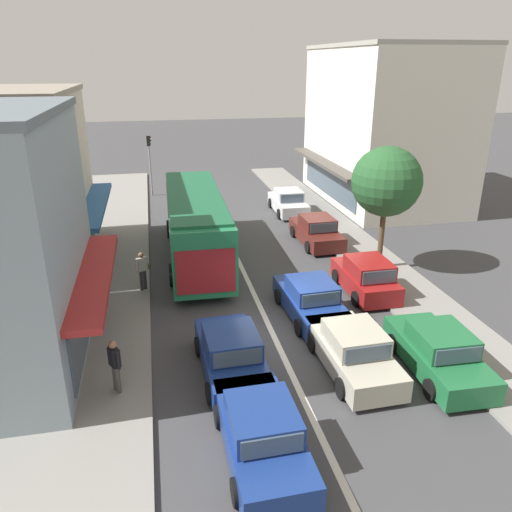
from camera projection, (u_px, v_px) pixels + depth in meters
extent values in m
plane|color=#3F3F42|center=(274.00, 336.00, 17.42)|extent=(140.00, 140.00, 0.00)
cube|color=silver|center=(251.00, 288.00, 21.06)|extent=(0.20, 28.00, 0.01)
cube|color=gray|center=(88.00, 281.00, 21.57)|extent=(5.20, 44.00, 0.14)
cube|color=gray|center=(369.00, 259.00, 24.05)|extent=(2.80, 44.00, 0.12)
cube|color=maroon|center=(93.00, 276.00, 15.54)|extent=(1.10, 7.29, 0.20)
cube|color=#425160|center=(85.00, 314.00, 15.94)|extent=(0.06, 6.34, 1.80)
cube|color=beige|center=(5.00, 185.00, 22.14)|extent=(6.48, 8.80, 7.65)
cube|color=#23568E|center=(94.00, 205.00, 23.25)|extent=(1.10, 8.09, 0.20)
cube|color=#425160|center=(88.00, 232.00, 23.65)|extent=(0.06, 7.04, 1.80)
cube|color=silver|center=(385.00, 127.00, 32.91)|extent=(7.27, 12.00, 9.74)
cube|color=#4C4742|center=(324.00, 163.00, 32.92)|extent=(1.10, 11.04, 0.20)
cube|color=#425160|center=(329.00, 182.00, 33.47)|extent=(0.06, 9.60, 1.80)
cube|color=#A19D92|center=(392.00, 45.00, 31.09)|extent=(7.43, 12.00, 0.24)
cube|color=#237A4C|center=(196.00, 224.00, 23.64)|extent=(2.76, 10.86, 2.70)
cube|color=#425160|center=(195.00, 215.00, 23.49)|extent=(2.79, 10.43, 0.90)
cube|color=maroon|center=(206.00, 272.00, 18.74)|extent=(2.25, 0.11, 1.76)
cube|color=#1A5B39|center=(194.00, 195.00, 23.12)|extent=(2.61, 9.99, 0.12)
cylinder|color=black|center=(169.00, 229.00, 26.96)|extent=(0.28, 0.97, 0.96)
cylinder|color=black|center=(215.00, 226.00, 27.38)|extent=(0.28, 0.97, 0.96)
cylinder|color=black|center=(172.00, 275.00, 21.17)|extent=(0.28, 0.97, 0.96)
cylinder|color=black|center=(231.00, 271.00, 21.59)|extent=(0.28, 0.97, 0.96)
cube|color=navy|center=(231.00, 359.00, 15.15)|extent=(1.84, 4.25, 0.72)
cube|color=navy|center=(232.00, 341.00, 14.82)|extent=(1.61, 1.84, 0.60)
cube|color=#425160|center=(226.00, 327.00, 15.65)|extent=(1.44, 0.10, 0.51)
cube|color=#425160|center=(238.00, 358.00, 13.99)|extent=(1.41, 0.10, 0.48)
cylinder|color=black|center=(198.00, 346.00, 16.18)|extent=(0.20, 0.62, 0.62)
cylinder|color=black|center=(250.00, 340.00, 16.55)|extent=(0.20, 0.62, 0.62)
cylinder|color=black|center=(210.00, 393.00, 13.90)|extent=(0.20, 0.62, 0.62)
cylinder|color=black|center=(269.00, 384.00, 14.27)|extent=(0.20, 0.62, 0.62)
cube|color=navy|center=(261.00, 438.00, 11.95)|extent=(1.80, 4.23, 0.72)
cube|color=navy|center=(263.00, 419.00, 11.62)|extent=(1.59, 1.83, 0.60)
cube|color=#425160|center=(254.00, 395.00, 12.45)|extent=(1.44, 0.09, 0.51)
cube|color=#425160|center=(273.00, 446.00, 10.78)|extent=(1.40, 0.09, 0.48)
cylinder|color=black|center=(218.00, 416.00, 12.99)|extent=(0.19, 0.62, 0.62)
cylinder|color=black|center=(282.00, 407.00, 13.34)|extent=(0.19, 0.62, 0.62)
cylinder|color=black|center=(236.00, 492.00, 10.70)|extent=(0.19, 0.62, 0.62)
cylinder|color=black|center=(312.00, 478.00, 11.05)|extent=(0.19, 0.62, 0.62)
cube|color=navy|center=(310.00, 304.00, 18.58)|extent=(1.90, 4.27, 0.72)
cube|color=navy|center=(312.00, 289.00, 18.25)|extent=(1.64, 1.86, 0.60)
cube|color=#425160|center=(304.00, 279.00, 19.08)|extent=(1.44, 0.12, 0.51)
cube|color=#425160|center=(321.00, 300.00, 17.42)|extent=(1.41, 0.12, 0.48)
cylinder|color=black|center=(279.00, 297.00, 19.60)|extent=(0.21, 0.63, 0.62)
cylinder|color=black|center=(320.00, 292.00, 19.99)|extent=(0.21, 0.63, 0.62)
cylinder|color=black|center=(299.00, 328.00, 17.32)|extent=(0.21, 0.63, 0.62)
cylinder|color=black|center=(345.00, 322.00, 17.72)|extent=(0.21, 0.63, 0.62)
cube|color=#B7B29E|center=(352.00, 355.00, 15.35)|extent=(1.81, 4.23, 0.72)
cube|color=#B7B29E|center=(355.00, 338.00, 15.02)|extent=(1.60, 1.83, 0.60)
cube|color=#425160|center=(344.00, 323.00, 15.85)|extent=(1.44, 0.09, 0.51)
cube|color=#425160|center=(368.00, 354.00, 14.18)|extent=(1.40, 0.09, 0.48)
cylinder|color=black|center=(312.00, 343.00, 16.39)|extent=(0.19, 0.62, 0.62)
cylinder|color=black|center=(361.00, 337.00, 16.75)|extent=(0.19, 0.62, 0.62)
cylinder|color=black|center=(341.00, 388.00, 14.10)|extent=(0.19, 0.62, 0.62)
cylinder|color=black|center=(397.00, 380.00, 14.46)|extent=(0.19, 0.62, 0.62)
cube|color=#1E6638|center=(437.00, 356.00, 15.27)|extent=(1.86, 4.26, 0.72)
cube|color=#1E6638|center=(442.00, 339.00, 14.94)|extent=(1.62, 1.85, 0.60)
cube|color=#425160|center=(427.00, 324.00, 15.78)|extent=(1.44, 0.11, 0.51)
cube|color=#425160|center=(458.00, 356.00, 14.09)|extent=(1.41, 0.11, 0.48)
cylinder|color=black|center=(393.00, 343.00, 16.36)|extent=(0.20, 0.63, 0.62)
cylinder|color=black|center=(441.00, 339.00, 16.64)|extent=(0.20, 0.63, 0.62)
cylinder|color=black|center=(431.00, 390.00, 14.05)|extent=(0.20, 0.63, 0.62)
cylinder|color=black|center=(486.00, 383.00, 14.32)|extent=(0.20, 0.63, 0.62)
cube|color=maroon|center=(365.00, 281.00, 20.51)|extent=(1.64, 3.70, 0.76)
cube|color=maroon|center=(369.00, 268.00, 19.98)|extent=(1.52, 1.90, 0.64)
cube|color=#425160|center=(360.00, 259.00, 20.87)|extent=(1.40, 0.06, 0.54)
cube|color=#425160|center=(380.00, 277.00, 19.10)|extent=(1.37, 0.06, 0.51)
cylinder|color=black|center=(336.00, 276.00, 21.44)|extent=(0.18, 0.62, 0.62)
cylinder|color=black|center=(372.00, 273.00, 21.76)|extent=(0.18, 0.62, 0.62)
cylinder|color=black|center=(356.00, 299.00, 19.42)|extent=(0.18, 0.62, 0.62)
cylinder|color=black|center=(395.00, 295.00, 19.73)|extent=(0.18, 0.62, 0.62)
cube|color=#561E19|center=(316.00, 234.00, 26.07)|extent=(1.82, 4.24, 0.72)
cube|color=#561E19|center=(317.00, 223.00, 25.74)|extent=(1.60, 1.84, 0.60)
cube|color=#425160|center=(312.00, 218.00, 26.58)|extent=(1.44, 0.09, 0.51)
cube|color=#425160|center=(324.00, 228.00, 24.91)|extent=(1.41, 0.09, 0.48)
cylinder|color=black|center=(293.00, 231.00, 27.11)|extent=(0.19, 0.62, 0.62)
cylinder|color=black|center=(323.00, 229.00, 27.47)|extent=(0.19, 0.62, 0.62)
cylinder|color=black|center=(308.00, 247.00, 24.82)|extent=(0.19, 0.62, 0.62)
cylinder|color=black|center=(340.00, 244.00, 25.18)|extent=(0.19, 0.62, 0.62)
cube|color=silver|center=(288.00, 205.00, 31.45)|extent=(1.80, 4.23, 0.72)
cube|color=silver|center=(289.00, 195.00, 31.12)|extent=(1.59, 1.83, 0.60)
cube|color=#425160|center=(285.00, 191.00, 31.96)|extent=(1.44, 0.09, 0.51)
cube|color=#425160|center=(292.00, 198.00, 30.28)|extent=(1.40, 0.09, 0.48)
cylinder|color=black|center=(270.00, 203.00, 32.53)|extent=(0.19, 0.62, 0.62)
cylinder|color=black|center=(296.00, 202.00, 32.82)|extent=(0.19, 0.62, 0.62)
cylinder|color=black|center=(279.00, 214.00, 30.22)|extent=(0.19, 0.62, 0.62)
cylinder|color=black|center=(307.00, 212.00, 30.52)|extent=(0.19, 0.62, 0.62)
cylinder|color=gray|center=(150.00, 166.00, 34.87)|extent=(0.12, 0.12, 4.20)
cube|color=black|center=(148.00, 141.00, 34.24)|extent=(0.24, 0.24, 0.68)
sphere|color=black|center=(150.00, 137.00, 34.18)|extent=(0.13, 0.13, 0.13)
sphere|color=black|center=(150.00, 141.00, 34.26)|extent=(0.13, 0.13, 0.13)
sphere|color=green|center=(151.00, 144.00, 34.34)|extent=(0.13, 0.13, 0.13)
cylinder|color=brown|center=(381.00, 238.00, 22.45)|extent=(0.24, 0.24, 3.03)
cylinder|color=brown|center=(380.00, 196.00, 22.23)|extent=(0.10, 1.03, 0.72)
cylinder|color=brown|center=(393.00, 195.00, 21.80)|extent=(0.77, 0.10, 0.98)
cylinder|color=brown|center=(389.00, 197.00, 21.39)|extent=(0.10, 0.81, 1.01)
cylinder|color=brown|center=(376.00, 195.00, 21.65)|extent=(0.96, 0.10, 1.01)
sphere|color=#26562B|center=(387.00, 182.00, 21.51)|extent=(3.04, 3.04, 3.04)
cylinder|color=#333338|center=(141.00, 280.00, 20.43)|extent=(0.14, 0.14, 0.84)
cylinder|color=#333338|center=(145.00, 279.00, 20.55)|extent=(0.14, 0.14, 0.84)
cube|color=beige|center=(142.00, 264.00, 20.23)|extent=(0.42, 0.38, 0.56)
sphere|color=brown|center=(141.00, 255.00, 20.09)|extent=(0.22, 0.22, 0.22)
cylinder|color=beige|center=(137.00, 266.00, 20.07)|extent=(0.09, 0.09, 0.54)
cylinder|color=beige|center=(147.00, 263.00, 20.39)|extent=(0.09, 0.09, 0.54)
cube|color=brown|center=(148.00, 266.00, 20.52)|extent=(0.22, 0.25, 0.22)
cylinder|color=#4C4742|center=(118.00, 380.00, 14.06)|extent=(0.14, 0.14, 0.84)
cylinder|color=#4C4742|center=(115.00, 377.00, 14.19)|extent=(0.14, 0.14, 0.84)
cube|color=black|center=(114.00, 357.00, 13.87)|extent=(0.37, 0.42, 0.56)
sphere|color=#9E7051|center=(113.00, 345.00, 13.72)|extent=(0.22, 0.22, 0.22)
cylinder|color=black|center=(118.00, 361.00, 13.70)|extent=(0.09, 0.09, 0.54)
cylinder|color=black|center=(110.00, 354.00, 14.04)|extent=(0.09, 0.09, 0.54)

